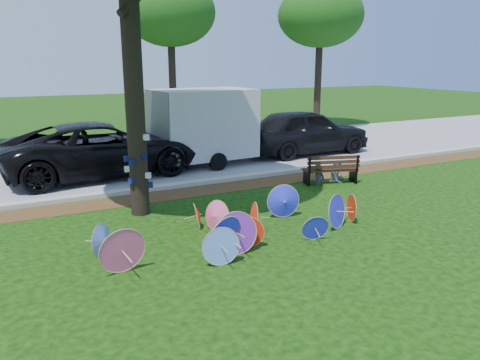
# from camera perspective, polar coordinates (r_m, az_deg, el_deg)

# --- Properties ---
(ground) EXTENTS (90.00, 90.00, 0.00)m
(ground) POSITION_cam_1_polar(r_m,az_deg,el_deg) (9.25, 2.91, -8.53)
(ground) COLOR black
(ground) RESTS_ON ground
(mulch_strip) EXTENTS (90.00, 1.00, 0.01)m
(mulch_strip) POSITION_cam_1_polar(r_m,az_deg,el_deg) (13.12, -6.93, -1.60)
(mulch_strip) COLOR #472D16
(mulch_strip) RESTS_ON ground
(curb) EXTENTS (90.00, 0.30, 0.12)m
(curb) POSITION_cam_1_polar(r_m,az_deg,el_deg) (13.74, -7.96, -0.66)
(curb) COLOR #B7B5AD
(curb) RESTS_ON ground
(street) EXTENTS (90.00, 8.00, 0.01)m
(street) POSITION_cam_1_polar(r_m,az_deg,el_deg) (17.63, -12.43, 2.31)
(street) COLOR gray
(street) RESTS_ON ground
(parasol_pile) EXTENTS (5.98, 2.38, 0.87)m
(parasol_pile) POSITION_cam_1_polar(r_m,az_deg,el_deg) (9.44, -0.28, -5.59)
(parasol_pile) COLOR #EE548C
(parasol_pile) RESTS_ON ground
(black_van) EXTENTS (6.30, 3.18, 1.71)m
(black_van) POSITION_cam_1_polar(r_m,az_deg,el_deg) (15.50, -16.30, 3.64)
(black_van) COLOR black
(black_van) RESTS_ON ground
(dark_pickup) EXTENTS (5.19, 2.10, 1.77)m
(dark_pickup) POSITION_cam_1_polar(r_m,az_deg,el_deg) (18.59, 7.98, 5.89)
(dark_pickup) COLOR black
(dark_pickup) RESTS_ON ground
(cargo_trailer) EXTENTS (3.45, 2.30, 2.93)m
(cargo_trailer) POSITION_cam_1_polar(r_m,az_deg,el_deg) (16.40, -4.48, 6.90)
(cargo_trailer) COLOR silver
(cargo_trailer) RESTS_ON ground
(park_bench) EXTENTS (1.77, 1.08, 0.87)m
(park_bench) POSITION_cam_1_polar(r_m,az_deg,el_deg) (14.31, 10.90, 1.36)
(park_bench) COLOR black
(park_bench) RESTS_ON ground
(person_left) EXTENTS (0.48, 0.38, 1.15)m
(person_left) POSITION_cam_1_polar(r_m,az_deg,el_deg) (14.11, 9.67, 1.83)
(person_left) COLOR #343947
(person_left) RESTS_ON ground
(person_right) EXTENTS (0.75, 0.67, 1.26)m
(person_right) POSITION_cam_1_polar(r_m,az_deg,el_deg) (14.52, 11.91, 2.30)
(person_right) COLOR silver
(person_right) RESTS_ON ground
(bg_trees) EXTENTS (23.54, 6.44, 7.40)m
(bg_trees) POSITION_cam_1_polar(r_m,az_deg,el_deg) (22.55, -11.21, 19.69)
(bg_trees) COLOR black
(bg_trees) RESTS_ON ground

